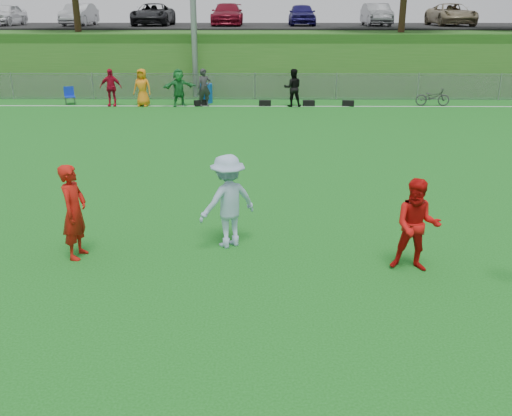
{
  "coord_description": "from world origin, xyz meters",
  "views": [
    {
      "loc": [
        0.35,
        -8.38,
        4.4
      ],
      "look_at": [
        0.26,
        0.5,
        1.24
      ],
      "focal_mm": 40.0,
      "sensor_mm": 36.0,
      "label": 1
    }
  ],
  "objects_px": {
    "recycling_bin": "(206,93)",
    "bicycle": "(433,97)",
    "player_red_center": "(417,226)",
    "player_blue": "(228,201)",
    "player_red_left": "(74,212)"
  },
  "relations": [
    {
      "from": "player_red_left",
      "to": "player_blue",
      "type": "bearing_deg",
      "value": -71.68
    },
    {
      "from": "player_blue",
      "to": "bicycle",
      "type": "bearing_deg",
      "value": -150.77
    },
    {
      "from": "player_red_left",
      "to": "recycling_bin",
      "type": "bearing_deg",
      "value": 4.72
    },
    {
      "from": "recycling_bin",
      "to": "bicycle",
      "type": "bearing_deg",
      "value": -4.15
    },
    {
      "from": "player_blue",
      "to": "bicycle",
      "type": "xyz_separation_m",
      "value": [
        8.53,
        16.42,
        -0.5
      ]
    },
    {
      "from": "player_red_left",
      "to": "player_red_center",
      "type": "bearing_deg",
      "value": -87.51
    },
    {
      "from": "recycling_bin",
      "to": "bicycle",
      "type": "xyz_separation_m",
      "value": [
        10.56,
        -0.77,
        -0.04
      ]
    },
    {
      "from": "player_red_center",
      "to": "recycling_bin",
      "type": "height_order",
      "value": "player_red_center"
    },
    {
      "from": "player_red_left",
      "to": "bicycle",
      "type": "bearing_deg",
      "value": -26.57
    },
    {
      "from": "recycling_bin",
      "to": "bicycle",
      "type": "distance_m",
      "value": 10.59
    },
    {
      "from": "player_blue",
      "to": "recycling_bin",
      "type": "xyz_separation_m",
      "value": [
        -2.03,
        17.19,
        -0.45
      ]
    },
    {
      "from": "player_red_left",
      "to": "bicycle",
      "type": "relative_size",
      "value": 1.14
    },
    {
      "from": "player_red_center",
      "to": "recycling_bin",
      "type": "xyz_separation_m",
      "value": [
        -5.34,
        18.22,
        -0.38
      ]
    },
    {
      "from": "player_red_center",
      "to": "player_blue",
      "type": "height_order",
      "value": "player_blue"
    },
    {
      "from": "player_red_left",
      "to": "player_red_center",
      "type": "height_order",
      "value": "player_red_left"
    }
  ]
}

